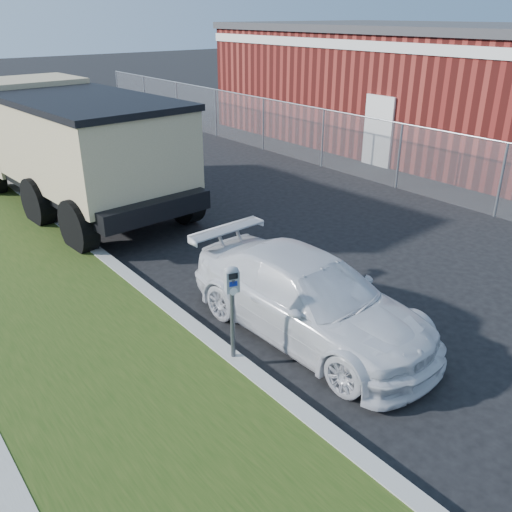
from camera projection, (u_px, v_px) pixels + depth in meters
ground at (358, 308)px, 9.12m from camera, size 120.00×120.00×0.00m
chainlink_fence at (323, 127)px, 17.00m from camera, size 0.06×30.06×30.00m
brick_building at (418, 81)px, 20.73m from camera, size 9.20×14.20×4.17m
parking_meter at (232, 293)px, 7.19m from camera, size 0.22×0.18×1.40m
white_wagon at (309, 298)px, 8.17m from camera, size 1.97×4.35×1.24m
dump_truck at (68, 140)px, 13.41m from camera, size 3.45×7.67×2.93m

